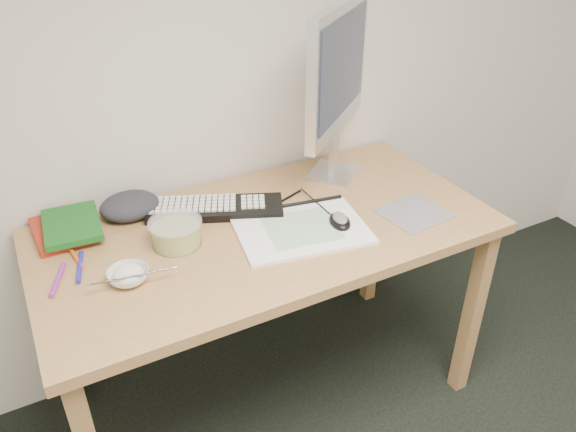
# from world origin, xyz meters

# --- Properties ---
(desk) EXTENTS (1.40, 0.70, 0.75)m
(desk) POSITION_xyz_m (-0.22, 1.43, 0.67)
(desk) COLOR #AA854E
(desk) RESTS_ON ground
(mousepad) EXTENTS (0.22, 0.20, 0.00)m
(mousepad) POSITION_xyz_m (0.23, 1.28, 0.75)
(mousepad) COLOR slate
(mousepad) RESTS_ON desk
(sketchpad) EXTENTS (0.43, 0.34, 0.01)m
(sketchpad) POSITION_xyz_m (-0.14, 1.36, 0.76)
(sketchpad) COLOR white
(sketchpad) RESTS_ON desk
(keyboard) EXTENTS (0.45, 0.30, 0.03)m
(keyboard) POSITION_xyz_m (-0.33, 1.59, 0.76)
(keyboard) COLOR black
(keyboard) RESTS_ON desk
(monitor) EXTENTS (0.41, 0.35, 0.59)m
(monitor) POSITION_xyz_m (0.15, 1.63, 1.12)
(monitor) COLOR silver
(monitor) RESTS_ON desk
(mouse) EXTENTS (0.09, 0.11, 0.03)m
(mouse) POSITION_xyz_m (-0.02, 1.33, 0.78)
(mouse) COLOR black
(mouse) RESTS_ON sketchpad
(rice_bowl) EXTENTS (0.14, 0.14, 0.03)m
(rice_bowl) POSITION_xyz_m (-0.66, 1.36, 0.77)
(rice_bowl) COLOR silver
(rice_bowl) RESTS_ON desk
(chopsticks) EXTENTS (0.22, 0.05, 0.02)m
(chopsticks) POSITION_xyz_m (-0.66, 1.33, 0.79)
(chopsticks) COLOR silver
(chopsticks) RESTS_ON rice_bowl
(fruit_tub) EXTENTS (0.19, 0.19, 0.08)m
(fruit_tub) POSITION_xyz_m (-0.49, 1.47, 0.79)
(fruit_tub) COLOR #E0E14F
(fruit_tub) RESTS_ON desk
(book_red) EXTENTS (0.17, 0.22, 0.02)m
(book_red) POSITION_xyz_m (-0.78, 1.68, 0.76)
(book_red) COLOR maroon
(book_red) RESTS_ON desk
(book_green) EXTENTS (0.18, 0.23, 0.02)m
(book_green) POSITION_xyz_m (-0.75, 1.67, 0.78)
(book_green) COLOR #16591B
(book_green) RESTS_ON book_red
(cloth_lump) EXTENTS (0.18, 0.17, 0.06)m
(cloth_lump) POSITION_xyz_m (-0.57, 1.70, 0.78)
(cloth_lump) COLOR #25282C
(cloth_lump) RESTS_ON desk
(pencil_pink) EXTENTS (0.15, 0.06, 0.01)m
(pencil_pink) POSITION_xyz_m (-0.20, 1.49, 0.75)
(pencil_pink) COLOR pink
(pencil_pink) RESTS_ON desk
(pencil_tan) EXTENTS (0.18, 0.06, 0.01)m
(pencil_tan) POSITION_xyz_m (-0.18, 1.43, 0.75)
(pencil_tan) COLOR #A37656
(pencil_tan) RESTS_ON desk
(pencil_black) EXTENTS (0.19, 0.08, 0.01)m
(pencil_black) POSITION_xyz_m (-0.11, 1.54, 0.75)
(pencil_black) COLOR black
(pencil_black) RESTS_ON desk
(marker_blue) EXTENTS (0.05, 0.14, 0.01)m
(marker_blue) POSITION_xyz_m (-0.77, 1.48, 0.76)
(marker_blue) COLOR #2421B3
(marker_blue) RESTS_ON desk
(marker_orange) EXTENTS (0.03, 0.13, 0.01)m
(marker_orange) POSITION_xyz_m (-0.77, 1.54, 0.76)
(marker_orange) COLOR orange
(marker_orange) RESTS_ON desk
(marker_purple) EXTENTS (0.07, 0.14, 0.01)m
(marker_purple) POSITION_xyz_m (-0.83, 1.45, 0.76)
(marker_purple) COLOR purple
(marker_purple) RESTS_ON desk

